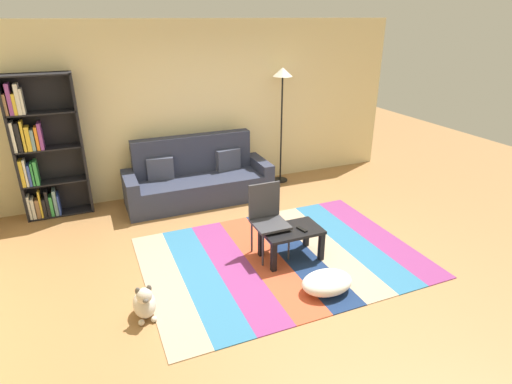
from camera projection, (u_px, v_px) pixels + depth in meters
ground_plane at (270, 256)px, 5.13m from camera, size 14.00×14.00×0.00m
back_wall at (206, 108)px, 6.77m from camera, size 6.80×0.10×2.70m
rug at (281, 257)px, 5.10m from camera, size 3.27×2.34×0.01m
couch at (198, 180)px, 6.60m from camera, size 2.26×0.80×1.00m
bookshelf at (41, 153)px, 5.82m from camera, size 0.90×0.28×2.04m
coffee_table at (291, 235)px, 4.97m from camera, size 0.71×0.45×0.39m
pouf at (327, 282)px, 4.43m from camera, size 0.57×0.41×0.21m
dog at (144, 303)px, 4.04m from camera, size 0.22×0.35×0.40m
standing_lamp at (282, 88)px, 6.84m from camera, size 0.32×0.32×1.96m
tv_remote at (302, 229)px, 4.91m from camera, size 0.08×0.16×0.02m
folding_chair at (267, 214)px, 5.00m from camera, size 0.40×0.40×0.90m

